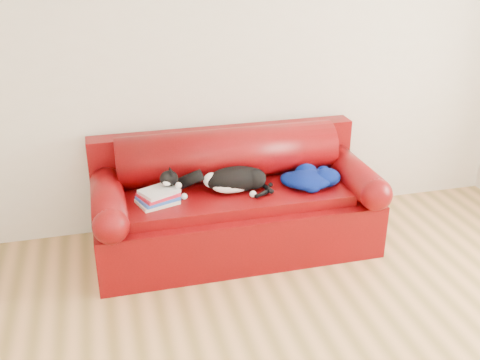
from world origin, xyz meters
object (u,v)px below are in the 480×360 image
at_px(book_stack, 158,197).
at_px(cat, 235,180).
at_px(blanket, 310,178).
at_px(sofa_base, 235,219).

height_order(book_stack, cat, cat).
xyz_separation_m(cat, blanket, (0.58, -0.04, -0.03)).
relative_size(book_stack, cat, 0.52).
bearing_deg(cat, book_stack, -160.07).
height_order(sofa_base, blanket, blanket).
bearing_deg(sofa_base, book_stack, -170.58).
distance_m(book_stack, cat, 0.57).
bearing_deg(book_stack, blanket, 0.69).
xyz_separation_m(sofa_base, blanket, (0.56, -0.08, 0.32)).
relative_size(cat, blanket, 1.27).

